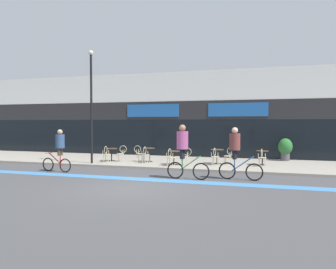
{
  "coord_description": "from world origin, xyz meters",
  "views": [
    {
      "loc": [
        4.66,
        -10.59,
        2.32
      ],
      "look_at": [
        -0.57,
        6.3,
        1.67
      ],
      "focal_mm": 35.0,
      "sensor_mm": 36.0,
      "label": 1
    }
  ],
  "objects_px": {
    "cafe_chair_1_near": "(145,154)",
    "cyclist_1": "(236,150)",
    "bistro_table_2": "(174,155)",
    "cafe_chair_3_side": "(229,155)",
    "cafe_chair_1_side": "(139,152)",
    "bistro_table_3": "(217,154)",
    "lamp_post": "(91,99)",
    "cafe_chair_0_near": "(106,153)",
    "cyclist_0": "(184,147)",
    "cafe_chair_4_near": "(262,156)",
    "cafe_chair_3_near": "(215,155)",
    "bistro_table_1": "(149,152)",
    "cafe_chair_2_near": "(170,156)",
    "cyclist_2": "(59,147)",
    "bistro_table_0": "(112,152)",
    "bistro_table_4": "(262,155)",
    "cafe_chair_2_side": "(186,155)",
    "cafe_chair_0_side": "(122,152)",
    "planter_pot": "(285,148)"
  },
  "relations": [
    {
      "from": "cafe_chair_3_side",
      "to": "cafe_chair_4_near",
      "type": "bearing_deg",
      "value": 173.75
    },
    {
      "from": "bistro_table_3",
      "to": "cafe_chair_0_near",
      "type": "relative_size",
      "value": 0.86
    },
    {
      "from": "bistro_table_0",
      "to": "bistro_table_1",
      "type": "bearing_deg",
      "value": 7.77
    },
    {
      "from": "bistro_table_1",
      "to": "lamp_post",
      "type": "distance_m",
      "value": 4.29
    },
    {
      "from": "bistro_table_2",
      "to": "cafe_chair_3_side",
      "type": "distance_m",
      "value": 2.91
    },
    {
      "from": "cafe_chair_2_near",
      "to": "cyclist_2",
      "type": "relative_size",
      "value": 0.45
    },
    {
      "from": "cyclist_0",
      "to": "bistro_table_1",
      "type": "bearing_deg",
      "value": 125.4
    },
    {
      "from": "cafe_chair_1_near",
      "to": "cafe_chair_0_side",
      "type": "bearing_deg",
      "value": 76.66
    },
    {
      "from": "bistro_table_4",
      "to": "cafe_chair_0_side",
      "type": "height_order",
      "value": "cafe_chair_0_side"
    },
    {
      "from": "cafe_chair_1_near",
      "to": "cyclist_1",
      "type": "xyz_separation_m",
      "value": [
        5.15,
        -3.12,
        0.58
      ]
    },
    {
      "from": "bistro_table_3",
      "to": "cyclist_1",
      "type": "bearing_deg",
      "value": -70.82
    },
    {
      "from": "cafe_chair_1_side",
      "to": "bistro_table_2",
      "type": "bearing_deg",
      "value": -22.71
    },
    {
      "from": "bistro_table_3",
      "to": "lamp_post",
      "type": "xyz_separation_m",
      "value": [
        -6.54,
        -1.72,
        2.9
      ]
    },
    {
      "from": "bistro_table_1",
      "to": "lamp_post",
      "type": "height_order",
      "value": "lamp_post"
    },
    {
      "from": "cafe_chair_0_near",
      "to": "cafe_chair_1_side",
      "type": "relative_size",
      "value": 1.0
    },
    {
      "from": "cafe_chair_2_side",
      "to": "cyclist_1",
      "type": "distance_m",
      "value": 4.12
    },
    {
      "from": "bistro_table_1",
      "to": "bistro_table_3",
      "type": "height_order",
      "value": "bistro_table_1"
    },
    {
      "from": "cafe_chair_0_near",
      "to": "cyclist_0",
      "type": "height_order",
      "value": "cyclist_0"
    },
    {
      "from": "cafe_chair_1_side",
      "to": "cafe_chair_2_side",
      "type": "height_order",
      "value": "same"
    },
    {
      "from": "lamp_post",
      "to": "cyclist_2",
      "type": "relative_size",
      "value": 3.03
    },
    {
      "from": "cafe_chair_4_near",
      "to": "cyclist_0",
      "type": "xyz_separation_m",
      "value": [
        -3.01,
        -3.99,
        0.68
      ]
    },
    {
      "from": "cafe_chair_1_near",
      "to": "cafe_chair_3_side",
      "type": "relative_size",
      "value": 1.0
    },
    {
      "from": "bistro_table_2",
      "to": "cyclist_2",
      "type": "distance_m",
      "value": 5.71
    },
    {
      "from": "cyclist_0",
      "to": "cafe_chair_3_side",
      "type": "bearing_deg",
      "value": 72.55
    },
    {
      "from": "bistro_table_4",
      "to": "cafe_chair_1_near",
      "type": "distance_m",
      "value": 6.17
    },
    {
      "from": "bistro_table_0",
      "to": "cyclist_0",
      "type": "xyz_separation_m",
      "value": [
        5.27,
        -3.91,
        0.69
      ]
    },
    {
      "from": "cafe_chair_0_near",
      "to": "lamp_post",
      "type": "height_order",
      "value": "lamp_post"
    },
    {
      "from": "cafe_chair_3_near",
      "to": "cafe_chair_1_side",
      "type": "bearing_deg",
      "value": 90.77
    },
    {
      "from": "cyclist_2",
      "to": "cafe_chair_2_near",
      "type": "bearing_deg",
      "value": -145.75
    },
    {
      "from": "cafe_chair_3_side",
      "to": "bistro_table_4",
      "type": "bearing_deg",
      "value": -165.31
    },
    {
      "from": "bistro_table_1",
      "to": "bistro_table_2",
      "type": "bearing_deg",
      "value": -26.38
    },
    {
      "from": "cafe_chair_3_near",
      "to": "planter_pot",
      "type": "xyz_separation_m",
      "value": [
        3.54,
        3.25,
        0.2
      ]
    },
    {
      "from": "cafe_chair_1_side",
      "to": "bistro_table_0",
      "type": "bearing_deg",
      "value": -172.26
    },
    {
      "from": "bistro_table_4",
      "to": "cyclist_1",
      "type": "distance_m",
      "value": 4.29
    },
    {
      "from": "cafe_chair_3_near",
      "to": "cyclist_2",
      "type": "bearing_deg",
      "value": 124.62
    },
    {
      "from": "cafe_chair_3_near",
      "to": "cafe_chair_0_near",
      "type": "bearing_deg",
      "value": 101.03
    },
    {
      "from": "bistro_table_0",
      "to": "cafe_chair_2_near",
      "type": "height_order",
      "value": "cafe_chair_2_near"
    },
    {
      "from": "bistro_table_2",
      "to": "bistro_table_3",
      "type": "relative_size",
      "value": 0.93
    },
    {
      "from": "cafe_chair_4_near",
      "to": "cyclist_0",
      "type": "height_order",
      "value": "cyclist_0"
    },
    {
      "from": "bistro_table_3",
      "to": "cafe_chair_2_near",
      "type": "xyz_separation_m",
      "value": [
        -2.1,
        -1.66,
        -0.03
      ]
    },
    {
      "from": "bistro_table_0",
      "to": "cafe_chair_1_near",
      "type": "height_order",
      "value": "cafe_chair_1_near"
    },
    {
      "from": "bistro_table_2",
      "to": "cyclist_1",
      "type": "xyz_separation_m",
      "value": [
        3.47,
        -2.91,
        0.59
      ]
    },
    {
      "from": "cafe_chair_1_side",
      "to": "cafe_chair_2_near",
      "type": "distance_m",
      "value": 2.72
    },
    {
      "from": "cafe_chair_0_near",
      "to": "cyclist_2",
      "type": "bearing_deg",
      "value": 160.23
    },
    {
      "from": "cafe_chair_3_near",
      "to": "cafe_chair_4_near",
      "type": "relative_size",
      "value": 1.0
    },
    {
      "from": "cafe_chair_1_near",
      "to": "cyclist_2",
      "type": "relative_size",
      "value": 0.45
    },
    {
      "from": "cafe_chair_1_near",
      "to": "cyclist_2",
      "type": "xyz_separation_m",
      "value": [
        -2.99,
        -3.45,
        0.52
      ]
    },
    {
      "from": "bistro_table_3",
      "to": "cafe_chair_3_near",
      "type": "height_order",
      "value": "cafe_chair_3_near"
    },
    {
      "from": "cafe_chair_2_near",
      "to": "cyclist_2",
      "type": "distance_m",
      "value": 5.37
    },
    {
      "from": "bistro_table_1",
      "to": "bistro_table_4",
      "type": "height_order",
      "value": "bistro_table_1"
    }
  ]
}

